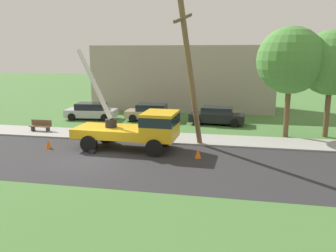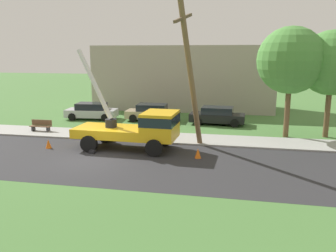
{
  "view_description": "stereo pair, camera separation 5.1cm",
  "coord_description": "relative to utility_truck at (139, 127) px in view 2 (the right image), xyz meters",
  "views": [
    {
      "loc": [
        7.74,
        -17.48,
        5.8
      ],
      "look_at": [
        3.73,
        2.39,
        1.52
      ],
      "focal_mm": 37.72,
      "sensor_mm": 36.0,
      "label": 1
    },
    {
      "loc": [
        7.8,
        -17.47,
        5.8
      ],
      "look_at": [
        3.73,
        2.39,
        1.52
      ],
      "focal_mm": 37.72,
      "sensor_mm": 36.0,
      "label": 2
    }
  ],
  "objects": [
    {
      "name": "sidewalk_strip",
      "position": [
        -1.97,
        3.06,
        -1.36
      ],
      "size": [
        80.0,
        2.89,
        0.1
      ],
      "primitive_type": "cube",
      "color": "#9E9E99",
      "rests_on": "ground"
    },
    {
      "name": "parked_sedan_tan",
      "position": [
        -1.49,
        9.08,
        -0.7
      ],
      "size": [
        4.46,
        2.12,
        1.42
      ],
      "color": "tan",
      "rests_on": "ground"
    },
    {
      "name": "park_bench",
      "position": [
        -8.41,
        3.12,
        -0.95
      ],
      "size": [
        1.6,
        0.45,
        0.9
      ],
      "color": "brown",
      "rests_on": "ground"
    },
    {
      "name": "parked_sedan_black",
      "position": [
        4.09,
        8.59,
        -0.7
      ],
      "size": [
        4.47,
        2.14,
        1.42
      ],
      "color": "black",
      "rests_on": "ground"
    },
    {
      "name": "roadside_tree_near",
      "position": [
        11.75,
        5.7,
        3.65
      ],
      "size": [
        4.33,
        4.33,
        7.24
      ],
      "color": "brown",
      "rests_on": "ground"
    },
    {
      "name": "ground_plane",
      "position": [
        -1.97,
        9.64,
        -1.41
      ],
      "size": [
        120.0,
        120.0,
        0.0
      ],
      "primitive_type": "plane",
      "color": "#477538"
    },
    {
      "name": "utility_truck",
      "position": [
        0.0,
        0.0,
        0.0
      ],
      "size": [
        6.76,
        3.21,
        5.98
      ],
      "color": "gold",
      "rests_on": "ground"
    },
    {
      "name": "leaning_utility_pole",
      "position": [
        2.96,
        0.73,
        3.06
      ],
      "size": [
        1.44,
        3.16,
        8.71
      ],
      "color": "brown",
      "rests_on": "ground"
    },
    {
      "name": "road_asphalt",
      "position": [
        -1.97,
        -2.36,
        -1.4
      ],
      "size": [
        80.0,
        7.94,
        0.01
      ],
      "primitive_type": "cube",
      "color": "#2B2B2D",
      "rests_on": "ground"
    },
    {
      "name": "lowrise_building_backdrop",
      "position": [
        0.12,
        16.47,
        1.79
      ],
      "size": [
        18.0,
        6.0,
        6.4
      ],
      "primitive_type": "cube",
      "color": "#A5998C",
      "rests_on": "ground"
    },
    {
      "name": "roadside_tree_far",
      "position": [
        9.05,
        5.18,
        3.82
      ],
      "size": [
        4.48,
        4.48,
        7.48
      ],
      "color": "brown",
      "rests_on": "ground"
    },
    {
      "name": "traffic_cone_ahead",
      "position": [
        3.67,
        -1.05,
        -1.13
      ],
      "size": [
        0.36,
        0.36,
        0.56
      ],
      "primitive_type": "cone",
      "color": "orange",
      "rests_on": "ground"
    },
    {
      "name": "parked_sedan_silver",
      "position": [
        -6.85,
        8.67,
        -0.7
      ],
      "size": [
        4.54,
        2.28,
        1.42
      ],
      "color": "#B7B7BF",
      "rests_on": "ground"
    },
    {
      "name": "traffic_cone_behind",
      "position": [
        -5.55,
        -0.83,
        -1.13
      ],
      "size": [
        0.36,
        0.36,
        0.56
      ],
      "primitive_type": "cone",
      "color": "orange",
      "rests_on": "ground"
    }
  ]
}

